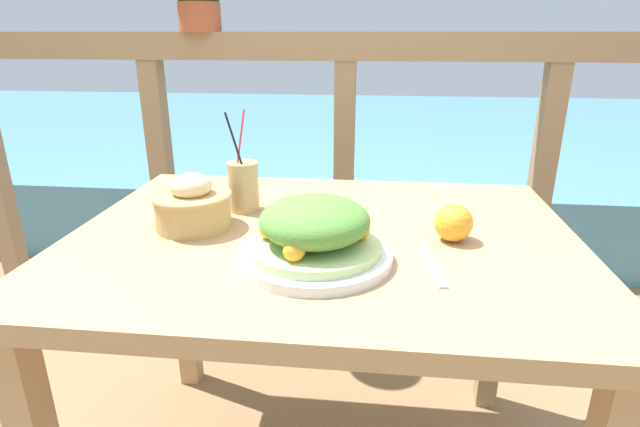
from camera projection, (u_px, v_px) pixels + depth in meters
patio_table at (323, 271)px, 1.13m from camera, size 1.10×0.84×0.72m
railing_fence at (344, 141)px, 1.75m from camera, size 2.80×0.08×1.13m
sea_backdrop at (362, 147)px, 4.28m from camera, size 12.00×4.00×0.40m
salad_plate at (314, 234)px, 0.95m from camera, size 0.30×0.30×0.13m
drink_glass at (243, 186)px, 1.22m from camera, size 0.07×0.07×0.24m
bread_basket at (192, 205)px, 1.11m from camera, size 0.18×0.18×0.12m
knife at (431, 265)px, 0.94m from camera, size 0.04×0.18×0.00m
orange_near_basket at (453, 223)px, 1.04m from camera, size 0.08×0.08×0.08m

